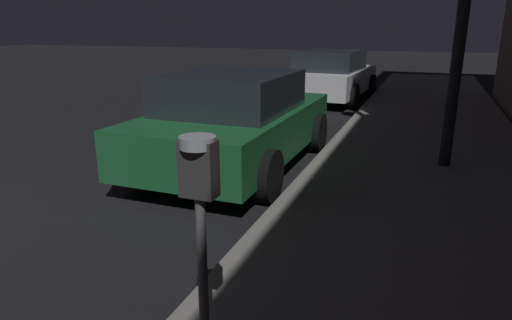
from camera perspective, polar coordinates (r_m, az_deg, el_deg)
name	(u,v)px	position (r m, az deg, el deg)	size (l,w,h in m)	color
parking_meter	(200,199)	(2.36, -7.19, -4.98)	(0.19, 0.19, 1.39)	#59595B
car_green	(235,121)	(6.74, -2.67, 5.01)	(2.14, 4.02, 1.43)	#19592D
car_white	(331,75)	(13.32, 9.52, 10.59)	(2.27, 4.14, 1.43)	silver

